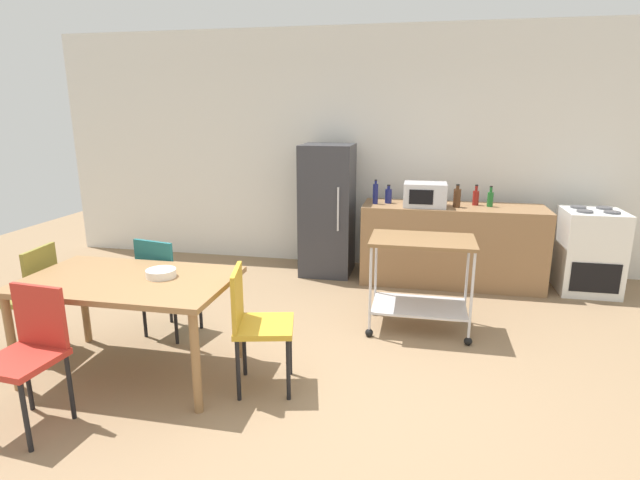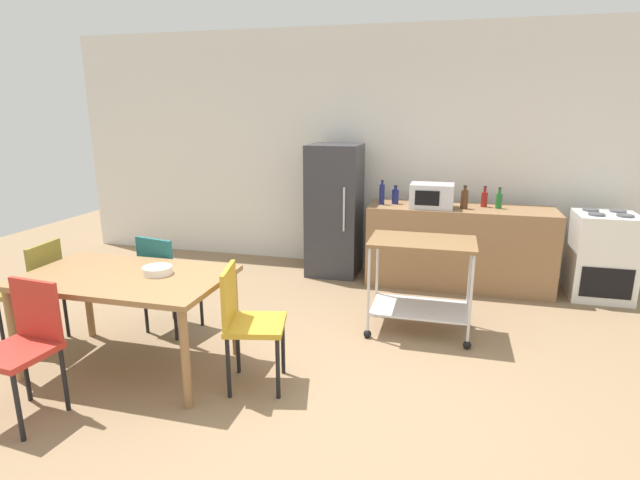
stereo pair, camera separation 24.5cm
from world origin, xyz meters
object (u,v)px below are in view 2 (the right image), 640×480
(bottle_soy_sauce, at_px, (484,199))
(bottle_olive_oil, at_px, (382,194))
(chair_red, at_px, (24,341))
(chair_mustard, at_px, (246,318))
(bottle_vinegar, at_px, (499,200))
(chair_teal, at_px, (166,277))
(bottle_sesame_oil, at_px, (395,196))
(microwave, at_px, (432,196))
(fruit_bowl, at_px, (157,270))
(bottle_wine, at_px, (464,199))
(chair_olive, at_px, (36,287))
(refrigerator, at_px, (335,210))
(dining_table, at_px, (126,285))
(stove_oven, at_px, (601,256))
(kitchen_cart, at_px, (421,271))

(bottle_soy_sauce, bearing_deg, bottle_olive_oil, -172.60)
(chair_red, xyz_separation_m, bottle_soy_sauce, (2.91, 3.38, 0.47))
(chair_mustard, distance_m, bottle_vinegar, 3.24)
(chair_teal, distance_m, bottle_olive_oil, 2.53)
(bottle_vinegar, bearing_deg, bottle_sesame_oil, -179.39)
(bottle_olive_oil, height_order, microwave, bottle_olive_oil)
(bottle_soy_sauce, height_order, fruit_bowl, bottle_soy_sauce)
(bottle_soy_sauce, bearing_deg, bottle_sesame_oil, -175.92)
(bottle_soy_sauce, bearing_deg, bottle_wine, -141.97)
(bottle_soy_sauce, bearing_deg, chair_teal, -143.31)
(chair_olive, bearing_deg, bottle_sesame_oil, 127.93)
(bottle_wine, bearing_deg, bottle_sesame_oil, 172.52)
(bottle_sesame_oil, relative_size, microwave, 0.46)
(refrigerator, distance_m, bottle_wine, 1.50)
(dining_table, height_order, stove_oven, stove_oven)
(stove_oven, relative_size, bottle_vinegar, 4.03)
(chair_mustard, xyz_separation_m, microwave, (1.13, 2.50, 0.51))
(fruit_bowl, bearing_deg, chair_mustard, -7.36)
(stove_oven, height_order, bottle_soy_sauce, bottle_soy_sauce)
(chair_mustard, relative_size, chair_olive, 1.00)
(chair_mustard, distance_m, microwave, 2.79)
(chair_teal, xyz_separation_m, chair_mustard, (1.03, -0.66, 0.00))
(chair_mustard, bearing_deg, bottle_soy_sauce, -45.17)
(bottle_wine, bearing_deg, chair_teal, -143.43)
(chair_teal, relative_size, bottle_vinegar, 3.90)
(dining_table, relative_size, kitchen_cart, 1.65)
(microwave, bearing_deg, dining_table, -130.27)
(chair_olive, height_order, microwave, microwave)
(chair_teal, distance_m, stove_oven, 4.40)
(fruit_bowl, bearing_deg, bottle_vinegar, 44.44)
(refrigerator, height_order, microwave, refrigerator)
(stove_oven, bearing_deg, fruit_bowl, -145.40)
(chair_red, xyz_separation_m, bottle_olive_oil, (1.80, 3.23, 0.50))
(chair_mustard, relative_size, stove_oven, 0.97)
(dining_table, distance_m, chair_teal, 0.66)
(bottle_sesame_oil, distance_m, bottle_wine, 0.76)
(stove_oven, relative_size, kitchen_cart, 1.01)
(stove_oven, relative_size, refrigerator, 0.59)
(dining_table, bearing_deg, stove_oven, 33.78)
(bottle_olive_oil, bearing_deg, chair_mustard, -102.99)
(stove_oven, relative_size, bottle_olive_oil, 3.34)
(kitchen_cart, height_order, bottle_soy_sauce, bottle_soy_sauce)
(kitchen_cart, height_order, fruit_bowl, kitchen_cart)
(chair_teal, distance_m, bottle_vinegar, 3.52)
(stove_oven, bearing_deg, bottle_sesame_oil, 179.85)
(bottle_vinegar, bearing_deg, bottle_soy_sauce, 158.96)
(bottle_sesame_oil, bearing_deg, microwave, -15.95)
(chair_red, relative_size, refrigerator, 0.57)
(dining_table, distance_m, kitchen_cart, 2.42)
(kitchen_cart, relative_size, bottle_olive_oil, 3.30)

